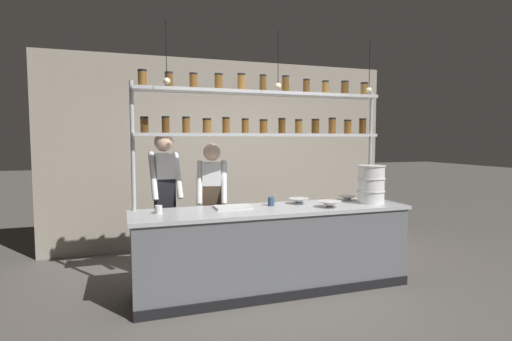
% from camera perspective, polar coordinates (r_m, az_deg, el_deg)
% --- Properties ---
extents(ground_plane, '(40.00, 40.00, 0.00)m').
position_cam_1_polar(ground_plane, '(4.68, 2.47, -16.52)').
color(ground_plane, '#5B5651').
extents(back_wall, '(5.49, 0.12, 2.90)m').
position_cam_1_polar(back_wall, '(6.37, -4.30, 2.44)').
color(back_wall, '#9E9384').
rests_on(back_wall, ground_plane).
extents(prep_counter, '(3.09, 0.76, 0.92)m').
position_cam_1_polar(prep_counter, '(4.54, 2.49, -11.10)').
color(prep_counter, slate).
rests_on(prep_counter, ground_plane).
extents(spice_shelf_unit, '(2.98, 0.28, 2.42)m').
position_cam_1_polar(spice_shelf_unit, '(4.69, 1.17, 7.52)').
color(spice_shelf_unit, '#B7BABF').
rests_on(spice_shelf_unit, ground_plane).
extents(chef_left, '(0.39, 0.33, 1.76)m').
position_cam_1_polar(chef_left, '(4.83, -12.89, -3.40)').
color(chef_left, black).
rests_on(chef_left, ground_plane).
extents(chef_center, '(0.41, 0.34, 1.63)m').
position_cam_1_polar(chef_center, '(4.85, -6.28, -4.38)').
color(chef_center, black).
rests_on(chef_center, ground_plane).
extents(container_stack, '(0.33, 0.33, 0.45)m').
position_cam_1_polar(container_stack, '(4.93, 16.13, -1.89)').
color(container_stack, white).
rests_on(container_stack, prep_counter).
extents(cutting_board, '(0.40, 0.26, 0.02)m').
position_cam_1_polar(cutting_board, '(4.42, -3.31, -5.24)').
color(cutting_board, silver).
rests_on(cutting_board, prep_counter).
extents(prep_bowl_near_left, '(0.26, 0.26, 0.07)m').
position_cam_1_polar(prep_bowl_near_left, '(4.53, 10.52, -4.77)').
color(prep_bowl_near_left, silver).
rests_on(prep_bowl_near_left, prep_counter).
extents(prep_bowl_center_front, '(0.24, 0.24, 0.07)m').
position_cam_1_polar(prep_bowl_center_front, '(4.73, 6.14, -4.37)').
color(prep_bowl_center_front, silver).
rests_on(prep_bowl_center_front, prep_counter).
extents(prep_bowl_center_back, '(0.21, 0.21, 0.06)m').
position_cam_1_polar(prep_bowl_center_back, '(5.10, 12.93, -3.85)').
color(prep_bowl_center_back, silver).
rests_on(prep_bowl_center_back, prep_counter).
extents(serving_cup_front, '(0.08, 0.08, 0.10)m').
position_cam_1_polar(serving_cup_front, '(4.57, 2.17, -4.42)').
color(serving_cup_front, '#334C70').
rests_on(serving_cup_front, prep_counter).
extents(serving_cup_by_board, '(0.07, 0.07, 0.08)m').
position_cam_1_polar(serving_cup_by_board, '(4.21, -13.74, -5.43)').
color(serving_cup_by_board, silver).
rests_on(serving_cup_by_board, prep_counter).
extents(pendant_light_row, '(2.41, 0.07, 0.63)m').
position_cam_1_polar(pendant_light_row, '(4.42, 3.03, 12.32)').
color(pendant_light_row, black).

